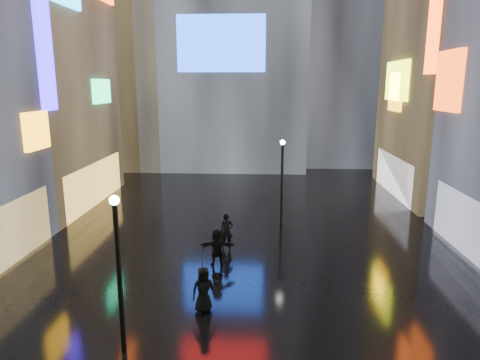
{
  "coord_description": "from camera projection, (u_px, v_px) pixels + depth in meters",
  "views": [
    {
      "loc": [
        0.79,
        -3.13,
        8.39
      ],
      "look_at": [
        0.0,
        12.0,
        5.0
      ],
      "focal_mm": 32.0,
      "sensor_mm": 36.0,
      "label": 1
    }
  ],
  "objects": [
    {
      "name": "tower_flank_right",
      "position": [
        341.0,
        2.0,
        45.58
      ],
      "size": [
        12.0,
        12.0,
        34.0
      ],
      "primitive_type": "cube",
      "color": "black",
      "rests_on": "ground"
    },
    {
      "name": "ground",
      "position": [
        247.0,
        235.0,
        24.41
      ],
      "size": [
        140.0,
        140.0,
        0.0
      ],
      "primitive_type": "plane",
      "color": "black",
      "rests_on": "ground"
    },
    {
      "name": "building_right_far",
      "position": [
        478.0,
        4.0,
        30.3
      ],
      "size": [
        10.28,
        12.0,
        28.0
      ],
      "color": "black",
      "rests_on": "ground"
    },
    {
      "name": "pedestrian_6",
      "position": [
        227.0,
        231.0,
        22.28
      ],
      "size": [
        0.73,
        0.53,
        1.84
      ],
      "primitive_type": "imported",
      "rotation": [
        0.0,
        0.0,
        0.14
      ],
      "color": "black",
      "rests_on": "ground"
    },
    {
      "name": "pedestrian_5",
      "position": [
        217.0,
        248.0,
        20.09
      ],
      "size": [
        1.69,
        0.61,
        1.79
      ],
      "primitive_type": "imported",
      "rotation": [
        0.0,
        0.0,
        3.19
      ],
      "color": "black",
      "rests_on": "ground"
    },
    {
      "name": "building_left_far",
      "position": [
        13.0,
        45.0,
        28.67
      ],
      "size": [
        10.28,
        12.0,
        22.0
      ],
      "color": "black",
      "rests_on": "ground"
    },
    {
      "name": "pedestrian_4",
      "position": [
        203.0,
        290.0,
        15.96
      ],
      "size": [
        1.01,
        0.82,
        1.78
      ],
      "primitive_type": "imported",
      "rotation": [
        0.0,
        0.0,
        0.34
      ],
      "color": "black",
      "rests_on": "ground"
    },
    {
      "name": "lamp_near",
      "position": [
        119.0,
        267.0,
        13.07
      ],
      "size": [
        0.3,
        0.3,
        5.2
      ],
      "color": "black",
      "rests_on": "ground"
    },
    {
      "name": "umbrella_2",
      "position": [
        203.0,
        256.0,
        15.66
      ],
      "size": [
        1.35,
        1.35,
        0.9
      ],
      "primitive_type": "imported",
      "rotation": [
        0.0,
        0.0,
        1.06
      ],
      "color": "black",
      "rests_on": "pedestrian_4"
    },
    {
      "name": "tower_flank_left",
      "position": [
        119.0,
        38.0,
        43.72
      ],
      "size": [
        10.0,
        10.0,
        26.0
      ],
      "primitive_type": "cube",
      "color": "black",
      "rests_on": "ground"
    },
    {
      "name": "lamp_far",
      "position": [
        282.0,
        177.0,
        25.7
      ],
      "size": [
        0.3,
        0.3,
        5.2
      ],
      "color": "black",
      "rests_on": "ground"
    }
  ]
}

